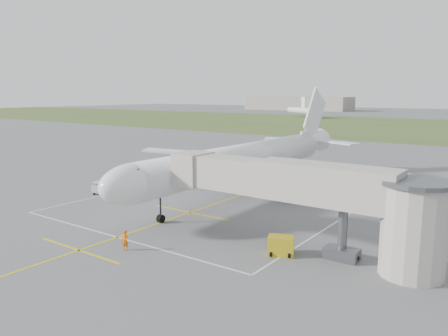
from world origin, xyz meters
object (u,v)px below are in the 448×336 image
Objects in this scene: jet_bridge at (316,195)px; ramp_worker_wing at (206,180)px; gpu_unit at (281,246)px; baggage_cart at (102,188)px; ramp_worker_nose at (125,240)px; airliner at (245,160)px.

jet_bridge is 26.67m from ramp_worker_wing.
baggage_cart reaches higher than gpu_unit.
baggage_cart is at bearing 101.07° from ramp_worker_wing.
ramp_worker_nose is 24.63m from ramp_worker_wing.
ramp_worker_nose is at bearing -172.44° from gpu_unit.
baggage_cart is 13.60m from ramp_worker_wing.
ramp_worker_nose is at bearing 160.16° from ramp_worker_wing.
jet_bridge is (15.72, -14.25, 0.35)m from airliner.
airliner is 19.72× the size of gpu_unit.
baggage_cart is (-14.47, -10.70, -3.59)m from airliner.
ramp_worker_wing is at bearing 93.25° from ramp_worker_nose.
airliner reaches higher than baggage_cart.
airliner is 18.33× the size of baggage_cart.
airliner is 28.08× the size of ramp_worker_nose.
ramp_worker_nose is at bearing -146.80° from jet_bridge.
gpu_unit is at bearing -136.34° from jet_bridge.
airliner is 21.51m from gpu_unit.
jet_bridge reaches higher than baggage_cart.
jet_bridge is 14.05× the size of ramp_worker_nose.
airliner is at bearing 78.49° from ramp_worker_nose.
jet_bridge is at bearing -22.52° from baggage_cart.
airliner reaches higher than jet_bridge.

